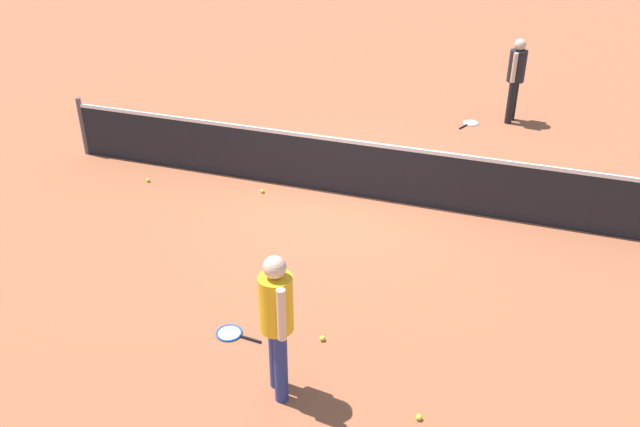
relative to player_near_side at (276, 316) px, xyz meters
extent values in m
plane|color=#9E5638|center=(-0.65, 4.55, -1.01)|extent=(40.00, 40.00, 0.00)
cylinder|color=#4C4C51|center=(-5.65, 4.55, -0.47)|extent=(0.09, 0.09, 1.07)
cube|color=black|center=(-0.65, 4.55, -0.55)|extent=(10.00, 0.02, 0.91)
cube|color=white|center=(-0.65, 4.55, -0.07)|extent=(10.00, 0.04, 0.06)
cylinder|color=navy|center=(-0.07, 0.09, -0.58)|extent=(0.20, 0.20, 0.85)
cylinder|color=navy|center=(0.07, -0.09, -0.58)|extent=(0.20, 0.20, 0.85)
cylinder|color=yellow|center=(0.00, 0.00, 0.15)|extent=(0.48, 0.48, 0.62)
cylinder|color=beige|center=(-0.13, 0.17, 0.17)|extent=(0.13, 0.13, 0.58)
cylinder|color=beige|center=(0.13, -0.17, 0.17)|extent=(0.13, 0.13, 0.58)
sphere|color=beige|center=(0.00, 0.00, 0.58)|extent=(0.32, 0.32, 0.23)
cylinder|color=black|center=(1.56, 8.61, -0.58)|extent=(0.16, 0.16, 0.85)
cylinder|color=black|center=(1.61, 8.83, -0.58)|extent=(0.16, 0.16, 0.85)
cylinder|color=black|center=(1.58, 8.72, 0.15)|extent=(0.40, 0.40, 0.62)
cylinder|color=beige|center=(1.54, 8.51, 0.17)|extent=(0.11, 0.11, 0.58)
cylinder|color=beige|center=(1.63, 8.93, 0.17)|extent=(0.11, 0.11, 0.58)
sphere|color=beige|center=(1.58, 8.72, 0.58)|extent=(0.27, 0.27, 0.23)
torus|color=blue|center=(-0.92, 0.69, -1.00)|extent=(0.34, 0.34, 0.02)
cylinder|color=silver|center=(-0.92, 0.69, -1.00)|extent=(0.29, 0.29, 0.00)
cylinder|color=black|center=(-0.63, 0.67, -0.99)|extent=(0.28, 0.06, 0.03)
torus|color=white|center=(0.85, 8.34, -1.00)|extent=(0.41, 0.41, 0.02)
cylinder|color=silver|center=(0.85, 8.34, -1.00)|extent=(0.35, 0.35, 0.00)
cylinder|color=black|center=(0.74, 8.08, -0.99)|extent=(0.14, 0.27, 0.03)
sphere|color=#C6E033|center=(-1.96, 4.14, -0.98)|extent=(0.07, 0.07, 0.07)
sphere|color=#C6E033|center=(0.17, 0.93, -0.98)|extent=(0.07, 0.07, 0.07)
sphere|color=#C6E033|center=(-3.96, 3.89, -0.98)|extent=(0.07, 0.07, 0.07)
sphere|color=#C6E033|center=(1.48, 0.09, -0.98)|extent=(0.07, 0.07, 0.07)
camera|label=1|loc=(2.14, -4.92, 4.17)|focal=38.11mm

